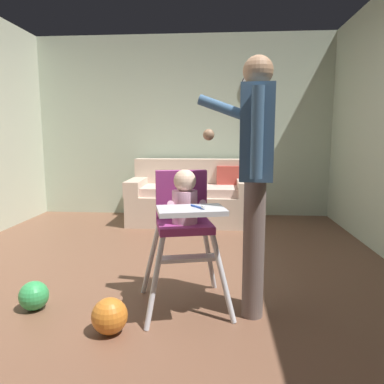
{
  "coord_description": "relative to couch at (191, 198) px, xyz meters",
  "views": [
    {
      "loc": [
        0.56,
        -2.61,
        1.18
      ],
      "look_at": [
        0.37,
        -0.15,
        0.81
      ],
      "focal_mm": 34.16,
      "sensor_mm": 36.0,
      "label": 1
    }
  ],
  "objects": [
    {
      "name": "wall_clock",
      "position": [
        0.85,
        0.48,
        1.59
      ],
      "size": [
        0.33,
        0.04,
        0.33
      ],
      "color": "white"
    },
    {
      "name": "high_chair",
      "position": [
        0.16,
        -2.59,
        0.34
      ],
      "size": [
        0.73,
        0.82,
        0.97
      ],
      "rotation": [
        0.0,
        0.0,
        -1.33
      ],
      "color": "silver",
      "rests_on": "ground"
    },
    {
      "name": "toy_ball",
      "position": [
        -0.87,
        -2.72,
        -0.23
      ],
      "size": [
        0.2,
        0.2,
        0.2
      ],
      "primitive_type": "sphere",
      "color": "green",
      "rests_on": "ground"
    },
    {
      "name": "wall_far",
      "position": [
        -0.17,
        0.52,
        0.99
      ],
      "size": [
        5.15,
        0.06,
        2.65
      ],
      "primitive_type": "cube",
      "color": "#B6C6AD",
      "rests_on": "ground"
    },
    {
      "name": "ground",
      "position": [
        -0.17,
        -2.39,
        -0.38
      ],
      "size": [
        5.95,
        7.37,
        0.1
      ],
      "primitive_type": "cube",
      "color": "brown"
    },
    {
      "name": "adult_standing",
      "position": [
        0.62,
        -2.63,
        0.62
      ],
      "size": [
        0.51,
        0.52,
        1.68
      ],
      "rotation": [
        0.0,
        0.0,
        3.06
      ],
      "color": "#6B5A54",
      "rests_on": "ground"
    },
    {
      "name": "couch",
      "position": [
        0.0,
        0.0,
        0.0
      ],
      "size": [
        1.67,
        0.86,
        0.86
      ],
      "rotation": [
        0.0,
        0.0,
        -1.57
      ],
      "color": "beige",
      "rests_on": "ground"
    },
    {
      "name": "toy_ball_second",
      "position": [
        -0.26,
        -2.98,
        -0.22
      ],
      "size": [
        0.22,
        0.22,
        0.22
      ],
      "primitive_type": "sphere",
      "color": "orange",
      "rests_on": "ground"
    }
  ]
}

